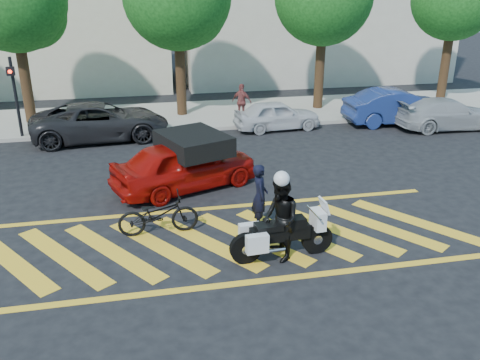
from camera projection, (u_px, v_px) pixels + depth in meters
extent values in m
plane|color=black|center=(231.00, 240.00, 12.28)|extent=(90.00, 90.00, 0.00)
cube|color=#9E998E|center=(182.00, 116.00, 23.18)|extent=(60.00, 5.00, 0.15)
cube|color=yellow|center=(12.00, 261.00, 11.34)|extent=(2.43, 3.21, 0.01)
cube|color=yellow|center=(63.00, 256.00, 11.55)|extent=(2.43, 3.21, 0.01)
cube|color=yellow|center=(113.00, 251.00, 11.75)|extent=(2.43, 3.21, 0.01)
cube|color=yellow|center=(161.00, 247.00, 11.96)|extent=(2.43, 3.21, 0.01)
cube|color=yellow|center=(207.00, 242.00, 12.17)|extent=(2.43, 3.21, 0.01)
cube|color=yellow|center=(251.00, 238.00, 12.37)|extent=(2.43, 3.21, 0.01)
cube|color=yellow|center=(295.00, 233.00, 12.58)|extent=(2.43, 3.21, 0.01)
cube|color=yellow|center=(336.00, 229.00, 12.79)|extent=(2.43, 3.21, 0.01)
cube|color=yellow|center=(377.00, 225.00, 13.00)|extent=(2.43, 3.21, 0.01)
cube|color=yellow|center=(416.00, 222.00, 13.20)|extent=(2.43, 3.21, 0.01)
cube|color=yellow|center=(248.00, 282.00, 10.55)|extent=(12.00, 0.20, 0.01)
cube|color=yellow|center=(218.00, 208.00, 14.01)|extent=(12.00, 0.20, 0.01)
cylinder|color=black|center=(25.00, 79.00, 21.25)|extent=(0.44, 0.44, 4.00)
sphere|color=#124413|center=(33.00, 15.00, 20.70)|extent=(2.73, 2.73, 2.73)
cylinder|color=black|center=(180.00, 73.00, 22.47)|extent=(0.44, 0.44, 4.00)
sphere|color=#124413|center=(191.00, 12.00, 21.91)|extent=(2.99, 2.99, 2.99)
cylinder|color=black|center=(320.00, 68.00, 23.69)|extent=(0.44, 0.44, 4.00)
sphere|color=#124413|center=(333.00, 10.00, 23.14)|extent=(2.86, 2.86, 2.86)
cylinder|color=black|center=(445.00, 64.00, 24.92)|extent=(0.44, 0.44, 4.00)
sphere|color=#124413|center=(461.00, 10.00, 24.38)|extent=(2.60, 2.60, 2.60)
cylinder|color=black|center=(16.00, 99.00, 19.39)|extent=(0.12, 0.12, 3.20)
cube|color=black|center=(10.00, 71.00, 18.81)|extent=(0.28, 0.18, 0.32)
sphere|color=#FF260C|center=(10.00, 72.00, 18.71)|extent=(0.14, 0.14, 0.14)
imported|color=black|center=(260.00, 196.00, 12.66)|extent=(0.46, 0.65, 1.67)
imported|color=black|center=(158.00, 214.00, 12.42)|extent=(1.98, 0.75, 1.03)
cylinder|color=black|center=(246.00, 248.00, 11.17)|extent=(0.73, 0.20, 0.72)
cylinder|color=silver|center=(246.00, 248.00, 11.17)|extent=(0.23, 0.19, 0.22)
cylinder|color=black|center=(317.00, 239.00, 11.59)|extent=(0.73, 0.20, 0.72)
cylinder|color=silver|center=(317.00, 239.00, 11.59)|extent=(0.23, 0.19, 0.22)
cube|color=black|center=(280.00, 233.00, 11.26)|extent=(1.37, 0.37, 0.33)
cube|color=black|center=(294.00, 222.00, 11.27)|extent=(0.51, 0.36, 0.24)
cube|color=black|center=(269.00, 227.00, 11.12)|extent=(0.62, 0.41, 0.13)
cube|color=silver|center=(318.00, 219.00, 11.41)|extent=(0.27, 0.47, 0.43)
cube|color=silver|center=(250.00, 232.00, 11.37)|extent=(0.50, 0.23, 0.41)
cube|color=silver|center=(257.00, 244.00, 10.87)|extent=(0.50, 0.23, 0.41)
imported|color=black|center=(280.00, 219.00, 11.14)|extent=(0.79, 0.99, 1.93)
imported|color=#9D0B07|center=(185.00, 165.00, 15.06)|extent=(4.72, 3.23, 1.49)
imported|color=black|center=(101.00, 121.00, 19.75)|extent=(5.38, 2.78, 1.45)
imported|color=silver|center=(277.00, 115.00, 21.13)|extent=(3.67, 1.72, 1.22)
imported|color=navy|center=(398.00, 107.00, 21.91)|extent=(4.61, 1.70, 1.51)
imported|color=#9A9DA1|center=(447.00, 114.00, 21.21)|extent=(4.44, 1.88, 1.28)
imported|color=#904441|center=(242.00, 102.00, 22.01)|extent=(0.95, 0.86, 1.56)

